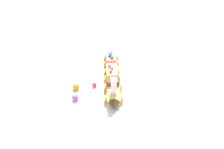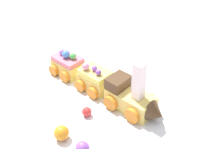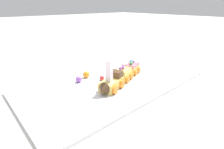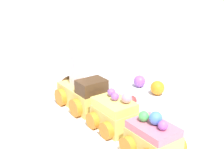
{
  "view_description": "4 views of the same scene",
  "coord_description": "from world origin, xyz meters",
  "px_view_note": "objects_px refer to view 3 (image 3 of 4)",
  "views": [
    {
      "loc": [
        0.49,
        0.18,
        0.62
      ],
      "look_at": [
        0.0,
        0.03,
        0.07
      ],
      "focal_mm": 28.0,
      "sensor_mm": 36.0,
      "label": 1
    },
    {
      "loc": [
        0.5,
        -0.24,
        0.48
      ],
      "look_at": [
        0.02,
        0.03,
        0.08
      ],
      "focal_mm": 50.0,
      "sensor_mm": 36.0,
      "label": 2
    },
    {
      "loc": [
        0.48,
        0.53,
        0.33
      ],
      "look_at": [
        0.02,
        0.0,
        0.05
      ],
      "focal_mm": 28.0,
      "sensor_mm": 36.0,
      "label": 3
    },
    {
      "loc": [
        -0.49,
        0.15,
        0.28
      ],
      "look_at": [
        0.05,
        -0.0,
        0.08
      ],
      "focal_mm": 50.0,
      "sensor_mm": 36.0,
      "label": 4
    }
  ],
  "objects_px": {
    "cake_train_locomotive": "(111,83)",
    "gumball_purple": "(79,79)",
    "cake_car_strawberry": "(132,68)",
    "gumball_orange": "(86,74)",
    "gumball_red": "(102,78)",
    "cake_car_lemon": "(123,74)"
  },
  "relations": [
    {
      "from": "cake_train_locomotive",
      "to": "cake_car_strawberry",
      "type": "height_order",
      "value": "cake_train_locomotive"
    },
    {
      "from": "cake_train_locomotive",
      "to": "cake_car_lemon",
      "type": "distance_m",
      "value": 0.12
    },
    {
      "from": "cake_car_lemon",
      "to": "cake_train_locomotive",
      "type": "bearing_deg",
      "value": 0.12
    },
    {
      "from": "cake_car_lemon",
      "to": "gumball_purple",
      "type": "distance_m",
      "value": 0.2
    },
    {
      "from": "gumball_purple",
      "to": "cake_train_locomotive",
      "type": "bearing_deg",
      "value": 110.94
    },
    {
      "from": "gumball_orange",
      "to": "gumball_red",
      "type": "relative_size",
      "value": 1.48
    },
    {
      "from": "cake_car_strawberry",
      "to": "gumball_orange",
      "type": "distance_m",
      "value": 0.23
    },
    {
      "from": "gumball_red",
      "to": "gumball_orange",
      "type": "bearing_deg",
      "value": -63.02
    },
    {
      "from": "gumball_orange",
      "to": "cake_train_locomotive",
      "type": "bearing_deg",
      "value": 91.33
    },
    {
      "from": "cake_train_locomotive",
      "to": "gumball_purple",
      "type": "xyz_separation_m",
      "value": [
        0.06,
        -0.15,
        -0.02
      ]
    },
    {
      "from": "gumball_purple",
      "to": "gumball_red",
      "type": "xyz_separation_m",
      "value": [
        -0.09,
        0.05,
        -0.0
      ]
    },
    {
      "from": "cake_train_locomotive",
      "to": "gumball_orange",
      "type": "relative_size",
      "value": 4.76
    },
    {
      "from": "cake_train_locomotive",
      "to": "cake_car_strawberry",
      "type": "bearing_deg",
      "value": -179.98
    },
    {
      "from": "cake_car_strawberry",
      "to": "gumball_orange",
      "type": "height_order",
      "value": "cake_car_strawberry"
    },
    {
      "from": "cake_car_lemon",
      "to": "gumball_red",
      "type": "distance_m",
      "value": 0.1
    },
    {
      "from": "cake_car_strawberry",
      "to": "gumball_purple",
      "type": "distance_m",
      "value": 0.27
    },
    {
      "from": "cake_car_lemon",
      "to": "gumball_purple",
      "type": "xyz_separation_m",
      "value": [
        0.17,
        -0.11,
        -0.01
      ]
    },
    {
      "from": "gumball_purple",
      "to": "gumball_orange",
      "type": "height_order",
      "value": "gumball_orange"
    },
    {
      "from": "gumball_orange",
      "to": "cake_car_lemon",
      "type": "bearing_deg",
      "value": 130.8
    },
    {
      "from": "cake_train_locomotive",
      "to": "gumball_purple",
      "type": "distance_m",
      "value": 0.16
    },
    {
      "from": "cake_train_locomotive",
      "to": "gumball_purple",
      "type": "relative_size",
      "value": 5.4
    },
    {
      "from": "gumball_red",
      "to": "cake_train_locomotive",
      "type": "bearing_deg",
      "value": 71.59
    }
  ]
}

